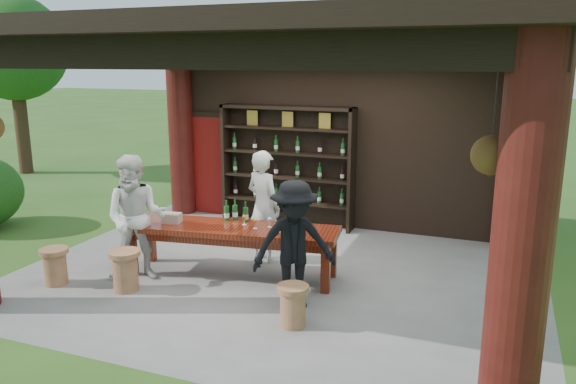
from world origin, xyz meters
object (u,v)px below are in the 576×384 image
(stool_near_right, at_px, (293,305))
(napkin_basket, at_px, (172,218))
(wine_shelf, at_px, (287,166))
(stool_far_left, at_px, (55,265))
(stool_near_left, at_px, (125,269))
(guest_man, at_px, (294,245))
(tasting_table, at_px, (231,234))
(host, at_px, (264,206))
(guest_woman, at_px, (136,218))

(stool_near_right, bearing_deg, napkin_basket, 155.83)
(wine_shelf, distance_m, stool_far_left, 4.47)
(stool_near_left, xyz_separation_m, stool_near_right, (2.49, -0.17, -0.03))
(stool_far_left, height_order, guest_man, guest_man)
(wine_shelf, distance_m, tasting_table, 2.80)
(stool_near_left, distance_m, host, 2.27)
(stool_near_left, relative_size, host, 0.32)
(stool_far_left, xyz_separation_m, host, (2.32, 1.97, 0.60))
(wine_shelf, relative_size, host, 1.47)
(stool_near_left, distance_m, guest_woman, 0.74)
(stool_near_left, relative_size, stool_near_right, 1.12)
(wine_shelf, height_order, stool_near_right, wine_shelf)
(stool_near_right, height_order, stool_far_left, stool_far_left)
(stool_near_right, relative_size, napkin_basket, 1.94)
(wine_shelf, xyz_separation_m, guest_woman, (-0.97, -3.33, -0.23))
(wine_shelf, bearing_deg, stool_near_left, -103.31)
(guest_man, bearing_deg, guest_woman, 144.84)
(tasting_table, relative_size, guest_woman, 1.76)
(stool_far_left, distance_m, guest_woman, 1.30)
(stool_far_left, bearing_deg, wine_shelf, 63.68)
(host, bearing_deg, stool_near_left, 75.71)
(guest_man, distance_m, napkin_basket, 2.15)
(stool_near_left, bearing_deg, stool_far_left, -170.81)
(wine_shelf, xyz_separation_m, host, (0.38, -1.96, -0.26))
(stool_near_right, relative_size, stool_far_left, 0.97)
(stool_near_right, distance_m, guest_man, 0.78)
(stool_far_left, height_order, napkin_basket, napkin_basket)
(wine_shelf, xyz_separation_m, stool_near_left, (-0.89, -3.76, -0.83))
(napkin_basket, bearing_deg, wine_shelf, 76.96)
(stool_far_left, bearing_deg, stool_near_left, 9.19)
(guest_man, height_order, napkin_basket, guest_man)
(stool_near_left, xyz_separation_m, host, (1.27, 1.80, 0.57))
(guest_woman, bearing_deg, stool_near_right, -35.64)
(wine_shelf, distance_m, stool_near_left, 3.95)
(stool_far_left, distance_m, guest_man, 3.45)
(wine_shelf, bearing_deg, guest_woman, -106.29)
(wine_shelf, height_order, napkin_basket, wine_shelf)
(stool_far_left, height_order, guest_woman, guest_woman)
(tasting_table, height_order, stool_far_left, tasting_table)
(tasting_table, bearing_deg, stool_far_left, -151.37)
(stool_near_left, xyz_separation_m, guest_woman, (-0.08, 0.43, 0.60))
(wine_shelf, distance_m, guest_man, 3.70)
(napkin_basket, bearing_deg, stool_near_right, -24.17)
(stool_near_right, bearing_deg, stool_near_left, 176.18)
(stool_near_right, distance_m, stool_far_left, 3.55)
(tasting_table, relative_size, stool_near_left, 5.64)
(host, bearing_deg, guest_man, 147.01)
(wine_shelf, bearing_deg, napkin_basket, -103.04)
(stool_near_right, bearing_deg, host, 121.99)
(stool_near_left, xyz_separation_m, guest_man, (2.31, 0.36, 0.52))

